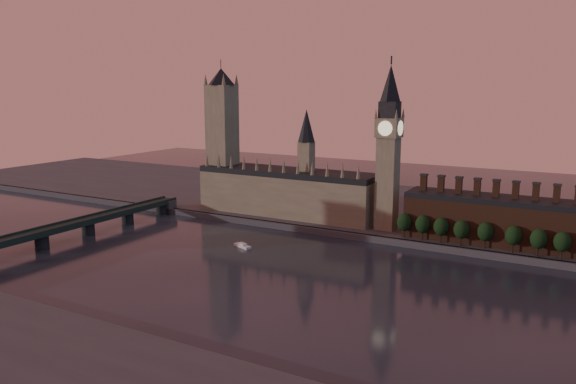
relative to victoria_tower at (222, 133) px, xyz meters
name	(u,v)px	position (x,y,z in m)	size (l,w,h in m)	color
ground	(287,284)	(120.00, -115.00, -59.09)	(900.00, 900.00, 0.00)	black
north_bank	(404,210)	(120.00, 63.04, -57.09)	(900.00, 182.00, 4.00)	#46464B
palace_of_westminster	(288,190)	(55.59, -0.09, -37.46)	(130.00, 30.30, 74.00)	gray
victoria_tower	(222,133)	(0.00, 0.00, 0.00)	(24.00, 24.00, 108.00)	gray
big_ben	(389,146)	(130.00, -5.00, -2.26)	(15.00, 15.00, 107.00)	gray
chimney_block	(504,220)	(200.00, -5.00, -41.27)	(110.00, 25.00, 37.00)	#502E1E
embankment_tree_0	(404,222)	(146.57, -20.12, -45.62)	(8.60, 8.60, 14.88)	black
embankment_tree_1	(423,224)	(157.61, -19.61, -45.62)	(8.60, 8.60, 14.88)	black
embankment_tree_2	(441,227)	(168.56, -20.34, -45.62)	(8.60, 8.60, 14.88)	black
embankment_tree_3	(461,229)	(180.11, -21.01, -45.62)	(8.60, 8.60, 14.88)	black
embankment_tree_4	(485,232)	(192.90, -19.64, -45.62)	(8.60, 8.60, 14.88)	black
embankment_tree_5	(513,235)	(207.69, -20.44, -45.62)	(8.60, 8.60, 14.88)	black
embankment_tree_6	(539,239)	(220.35, -21.43, -45.62)	(8.60, 8.60, 14.88)	black
embankment_tree_7	(562,242)	(231.67, -21.33, -45.62)	(8.60, 8.60, 14.88)	black
westminster_bridge	(62,230)	(-35.00, -117.70, -51.65)	(14.00, 200.00, 11.55)	#1D2E27
river_boat	(242,246)	(66.36, -73.28, -58.10)	(13.35, 8.07, 2.58)	silver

